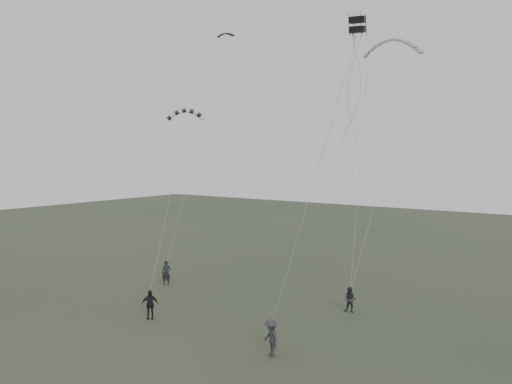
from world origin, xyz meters
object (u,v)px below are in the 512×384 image
Objects in this scene: flyer_far at (271,338)px; kite_box at (357,25)px; flyer_left at (166,273)px; kite_dark_small at (226,34)px; flyer_right at (350,300)px; flyer_center at (150,304)px; kite_striped at (186,111)px; kite_pale_large at (392,40)px.

kite_box is (3.46, 1.96, 15.00)m from flyer_far.
kite_dark_small reaches higher than flyer_left.
flyer_left is 23.46m from kite_box.
flyer_center reaches higher than flyer_right.
kite_box is (15.09, -4.55, 2.85)m from kite_striped.
flyer_far is 1.31× the size of kite_dark_small.
flyer_right is 17.96m from kite_pale_large.
kite_dark_small is at bearing 47.15° from flyer_left.
flyer_center is at bearing -145.10° from flyer_right.
kite_box is at bearing -70.42° from flyer_right.
kite_dark_small reaches higher than flyer_center.
flyer_center is 13.84m from kite_striped.
kite_pale_large is (9.74, 13.75, 16.98)m from flyer_center.
flyer_left is at bearing -178.03° from flyer_right.
kite_striped is (-11.92, -2.10, 12.28)m from flyer_right.
kite_dark_small is 1.94× the size of kite_box.
kite_striped is at bearing -175.94° from flyer_right.
flyer_right is 1.13× the size of kite_dark_small.
kite_pale_large is (13.70, 1.34, -2.04)m from kite_dark_small.
flyer_center is 0.44× the size of kite_pale_large.
kite_pale_large is 5.50× the size of kite_box.
kite_box reaches higher than flyer_right.
kite_striped is (-2.50, 6.03, 12.20)m from flyer_center.
kite_pale_large is at bearing 88.32° from kite_box.
flyer_far is 26.41m from kite_dark_small.
kite_dark_small is 0.35× the size of kite_pale_large.
kite_dark_small is at bearing 131.80° from kite_box.
kite_box is at bearing -58.36° from kite_striped.
kite_pale_large reaches higher than flyer_left.
kite_striped reaches higher than flyer_center.
flyer_right is 0.86× the size of flyer_far.
flyer_left is 12.36m from kite_striped.
kite_pale_large is (0.32, 5.61, 17.05)m from flyer_right.
flyer_center is 0.66× the size of kite_striped.
kite_pale_large is 15.24m from kite_striped.
flyer_far is 2.54× the size of kite_box.
kite_dark_small reaches higher than flyer_right.
kite_pale_large reaches higher than flyer_center.
kite_dark_small reaches higher than kite_striped.
flyer_center is (-9.41, -8.13, 0.08)m from flyer_right.
flyer_center is at bearing -109.03° from kite_striped.
flyer_left is 1.17× the size of flyer_right.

